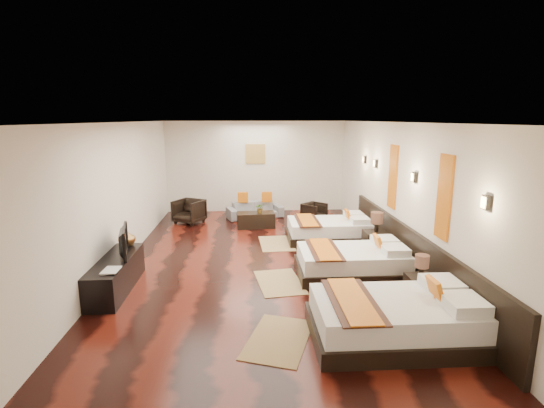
{
  "coord_description": "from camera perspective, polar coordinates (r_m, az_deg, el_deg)",
  "views": [
    {
      "loc": [
        -0.24,
        -7.71,
        2.87
      ],
      "look_at": [
        0.26,
        0.57,
        1.1
      ],
      "focal_mm": 26.53,
      "sensor_mm": 36.0,
      "label": 1
    }
  ],
  "objects": [
    {
      "name": "floor",
      "position": [
        8.23,
        -1.58,
        -8.38
      ],
      "size": [
        5.5,
        9.5,
        0.01
      ],
      "primitive_type": "cube",
      "color": "black",
      "rests_on": "ground"
    },
    {
      "name": "ceiling",
      "position": [
        7.71,
        -1.7,
        11.52
      ],
      "size": [
        5.5,
        9.5,
        0.01
      ],
      "primitive_type": "cube",
      "color": "white",
      "rests_on": "floor"
    },
    {
      "name": "back_wall",
      "position": [
        12.54,
        -2.34,
        5.31
      ],
      "size": [
        5.5,
        0.01,
        2.8
      ],
      "primitive_type": "cube",
      "color": "silver",
      "rests_on": "floor"
    },
    {
      "name": "left_wall",
      "position": [
        8.24,
        -21.14,
        0.95
      ],
      "size": [
        0.01,
        9.5,
        2.8
      ],
      "primitive_type": "cube",
      "color": "silver",
      "rests_on": "floor"
    },
    {
      "name": "right_wall",
      "position": [
        8.4,
        17.47,
        1.4
      ],
      "size": [
        0.01,
        9.5,
        2.8
      ],
      "primitive_type": "cube",
      "color": "silver",
      "rests_on": "floor"
    },
    {
      "name": "headboard_panel",
      "position": [
        7.89,
        18.82,
        -6.48
      ],
      "size": [
        0.08,
        6.6,
        0.9
      ],
      "primitive_type": "cube",
      "color": "black",
      "rests_on": "floor"
    },
    {
      "name": "bed_near",
      "position": [
        5.75,
        17.27,
        -15.23
      ],
      "size": [
        2.19,
        1.38,
        0.84
      ],
      "color": "black",
      "rests_on": "floor"
    },
    {
      "name": "bed_mid",
      "position": [
        7.69,
        11.46,
        -8.02
      ],
      "size": [
        2.02,
        1.27,
        0.77
      ],
      "color": "black",
      "rests_on": "floor"
    },
    {
      "name": "bed_far",
      "position": [
        9.75,
        8.14,
        -3.64
      ],
      "size": [
        1.96,
        1.23,
        0.75
      ],
      "color": "black",
      "rests_on": "floor"
    },
    {
      "name": "nightstand_a",
      "position": [
        6.86,
        20.26,
        -10.91
      ],
      "size": [
        0.4,
        0.4,
        0.8
      ],
      "color": "black",
      "rests_on": "floor"
    },
    {
      "name": "nightstand_b",
      "position": [
        8.82,
        14.49,
        -5.06
      ],
      "size": [
        0.48,
        0.48,
        0.95
      ],
      "color": "black",
      "rests_on": "floor"
    },
    {
      "name": "jute_mat_near",
      "position": [
        5.62,
        0.93,
        -18.6
      ],
      "size": [
        1.1,
        1.38,
        0.01
      ],
      "primitive_type": "cube",
      "rotation": [
        0.0,
        0.0,
        -0.33
      ],
      "color": "#977A4D",
      "rests_on": "floor"
    },
    {
      "name": "jute_mat_mid",
      "position": [
        7.31,
        1.07,
        -11.03
      ],
      "size": [
        0.91,
        1.29,
        0.01
      ],
      "primitive_type": "cube",
      "rotation": [
        0.0,
        0.0,
        0.14
      ],
      "color": "#977A4D",
      "rests_on": "floor"
    },
    {
      "name": "jute_mat_far",
      "position": [
        9.44,
        0.63,
        -5.61
      ],
      "size": [
        0.81,
        1.24,
        0.01
      ],
      "primitive_type": "cube",
      "rotation": [
        0.0,
        0.0,
        0.05
      ],
      "color": "#977A4D",
      "rests_on": "floor"
    },
    {
      "name": "tv_console",
      "position": [
        7.41,
        -21.25,
        -9.3
      ],
      "size": [
        0.5,
        1.8,
        0.55
      ],
      "primitive_type": "cube",
      "color": "black",
      "rests_on": "floor"
    },
    {
      "name": "tv",
      "position": [
        7.39,
        -20.78,
        -5.01
      ],
      "size": [
        0.32,
        0.88,
        0.5
      ],
      "primitive_type": "imported",
      "rotation": [
        0.0,
        0.0,
        1.81
      ],
      "color": "black",
      "rests_on": "tv_console"
    },
    {
      "name": "book",
      "position": [
        6.81,
        -22.87,
        -8.71
      ],
      "size": [
        0.25,
        0.34,
        0.03
      ],
      "primitive_type": "imported",
      "rotation": [
        0.0,
        0.0,
        -0.02
      ],
      "color": "black",
      "rests_on": "tv_console"
    },
    {
      "name": "figurine",
      "position": [
        7.94,
        -19.92,
        -4.47
      ],
      "size": [
        0.34,
        0.34,
        0.33
      ],
      "primitive_type": "imported",
      "rotation": [
        0.0,
        0.0,
        -0.1
      ],
      "color": "brown",
      "rests_on": "tv_console"
    },
    {
      "name": "sofa",
      "position": [
        11.82,
        -2.43,
        -0.84
      ],
      "size": [
        1.73,
        1.08,
        0.47
      ],
      "primitive_type": "imported",
      "rotation": [
        0.0,
        0.0,
        0.3
      ],
      "color": "slate",
      "rests_on": "floor"
    },
    {
      "name": "armchair_left",
      "position": [
        11.43,
        -11.69,
        -1.03
      ],
      "size": [
        0.97,
        0.98,
        0.67
      ],
      "primitive_type": "imported",
      "rotation": [
        0.0,
        0.0,
        -0.49
      ],
      "color": "black",
      "rests_on": "floor"
    },
    {
      "name": "armchair_right",
      "position": [
        11.46,
        6.01,
        -1.15
      ],
      "size": [
        0.81,
        0.81,
        0.53
      ],
      "primitive_type": "imported",
      "rotation": [
        0.0,
        0.0,
        0.79
      ],
      "color": "black",
      "rests_on": "floor"
    },
    {
      "name": "coffee_table",
      "position": [
        10.81,
        -2.32,
        -2.27
      ],
      "size": [
        1.03,
        0.57,
        0.4
      ],
      "primitive_type": "cube",
      "rotation": [
        0.0,
        0.0,
        0.08
      ],
      "color": "black",
      "rests_on": "floor"
    },
    {
      "name": "table_plant",
      "position": [
        10.66,
        -1.69,
        -0.58
      ],
      "size": [
        0.26,
        0.22,
        0.28
      ],
      "primitive_type": "imported",
      "rotation": [
        0.0,
        0.0,
        0.02
      ],
      "color": "#265A1E",
      "rests_on": "coffee_table"
    },
    {
      "name": "orange_panel_a",
      "position": [
        6.63,
        23.25,
        0.89
      ],
      "size": [
        0.04,
        0.4,
        1.3
      ],
      "primitive_type": "cube",
      "color": "#D86014",
      "rests_on": "right_wall"
    },
    {
      "name": "orange_panel_b",
      "position": [
        8.62,
        16.77,
        3.73
      ],
      "size": [
        0.04,
        0.4,
        1.3
      ],
      "primitive_type": "cube",
      "color": "#D86014",
      "rests_on": "right_wall"
    },
    {
      "name": "sconce_near",
      "position": [
        5.64,
        28.07,
        0.2
      ],
      "size": [
        0.07,
        0.12,
        0.18
      ],
      "color": "black",
      "rests_on": "right_wall"
    },
    {
      "name": "sconce_mid",
      "position": [
        7.58,
        19.49,
        3.62
      ],
      "size": [
        0.07,
        0.12,
        0.18
      ],
      "color": "black",
      "rests_on": "right_wall"
    },
    {
      "name": "sconce_far",
      "position": [
        9.62,
        14.45,
        5.58
      ],
      "size": [
        0.07,
        0.12,
        0.18
      ],
      "color": "black",
      "rests_on": "right_wall"
    },
    {
      "name": "sconce_lounge",
      "position": [
        10.48,
        12.96,
        6.16
      ],
      "size": [
        0.07,
        0.12,
        0.18
      ],
      "color": "black",
      "rests_on": "right_wall"
    },
    {
      "name": "gold_artwork",
      "position": [
        12.48,
        -2.36,
        7.12
      ],
      "size": [
        0.6,
        0.04,
        0.6
      ],
      "primitive_type": "cube",
      "color": "#AD873F",
      "rests_on": "back_wall"
    }
  ]
}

